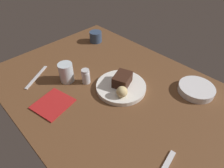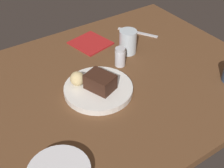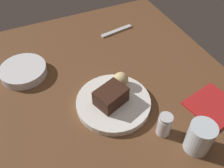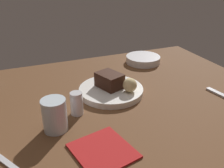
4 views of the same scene
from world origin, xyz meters
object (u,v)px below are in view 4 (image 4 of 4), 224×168
(dessert_plate, at_px, (111,90))
(bread_roll, at_px, (130,85))
(dessert_spoon, at_px, (224,96))
(butter_knife, at_px, (9,165))
(water_glass, at_px, (55,115))
(chocolate_cake_slice, at_px, (109,80))
(folded_napkin, at_px, (103,151))
(salt_shaker, at_px, (77,104))
(side_bowl, at_px, (143,59))

(dessert_plate, height_order, bread_roll, bread_roll)
(dessert_spoon, relative_size, butter_knife, 0.79)
(water_glass, bearing_deg, chocolate_cake_slice, 34.28)
(water_glass, relative_size, folded_napkin, 0.65)
(dessert_spoon, bearing_deg, folded_napkin, 92.75)
(salt_shaker, bearing_deg, butter_knife, -142.77)
(chocolate_cake_slice, distance_m, butter_knife, 0.44)
(dessert_plate, xyz_separation_m, water_glass, (-0.23, -0.15, 0.04))
(side_bowl, relative_size, folded_napkin, 1.09)
(dessert_plate, distance_m, chocolate_cake_slice, 0.04)
(water_glass, xyz_separation_m, butter_knife, (-0.13, -0.10, -0.05))
(side_bowl, xyz_separation_m, folded_napkin, (-0.40, -0.52, -0.01))
(side_bowl, bearing_deg, chocolate_cake_slice, -139.61)
(dessert_plate, height_order, dessert_spoon, dessert_plate)
(chocolate_cake_slice, xyz_separation_m, dessert_spoon, (0.37, -0.19, -0.05))
(side_bowl, xyz_separation_m, butter_knife, (-0.62, -0.48, -0.01))
(chocolate_cake_slice, relative_size, salt_shaker, 1.23)
(side_bowl, bearing_deg, bread_roll, -126.39)
(bread_roll, bearing_deg, butter_knife, -154.48)
(bread_roll, xyz_separation_m, salt_shaker, (-0.20, -0.04, -0.01))
(chocolate_cake_slice, height_order, side_bowl, chocolate_cake_slice)
(butter_knife, bearing_deg, water_glass, 96.51)
(dessert_plate, height_order, water_glass, water_glass)
(butter_knife, xyz_separation_m, folded_napkin, (0.22, -0.04, 0.00))
(dessert_plate, height_order, folded_napkin, dessert_plate)
(salt_shaker, height_order, butter_knife, salt_shaker)
(side_bowl, relative_size, butter_knife, 0.86)
(dessert_plate, relative_size, bread_roll, 4.71)
(folded_napkin, bearing_deg, butter_knife, 169.99)
(salt_shaker, bearing_deg, side_bowl, 37.92)
(dessert_plate, xyz_separation_m, butter_knife, (-0.36, -0.25, -0.01))
(dessert_spoon, bearing_deg, butter_knife, 86.15)
(side_bowl, bearing_deg, dessert_plate, -138.18)
(water_glass, bearing_deg, butter_knife, -142.22)
(salt_shaker, distance_m, side_bowl, 0.52)
(bread_roll, bearing_deg, chocolate_cake_slice, 131.86)
(dessert_plate, distance_m, bread_roll, 0.08)
(dessert_spoon, height_order, butter_knife, dessert_spoon)
(chocolate_cake_slice, xyz_separation_m, salt_shaker, (-0.15, -0.10, -0.01))
(side_bowl, bearing_deg, salt_shaker, -142.08)
(dessert_spoon, bearing_deg, water_glass, 77.53)
(bread_roll, distance_m, side_bowl, 0.35)
(water_glass, relative_size, butter_knife, 0.51)
(dessert_plate, height_order, chocolate_cake_slice, chocolate_cake_slice)
(dessert_plate, xyz_separation_m, side_bowl, (0.26, 0.23, 0.01))
(folded_napkin, bearing_deg, water_glass, 123.34)
(dessert_plate, bearing_deg, folded_napkin, -115.65)
(bread_roll, xyz_separation_m, butter_knife, (-0.41, -0.20, -0.04))
(bread_roll, distance_m, water_glass, 0.30)
(chocolate_cake_slice, relative_size, bread_roll, 1.85)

